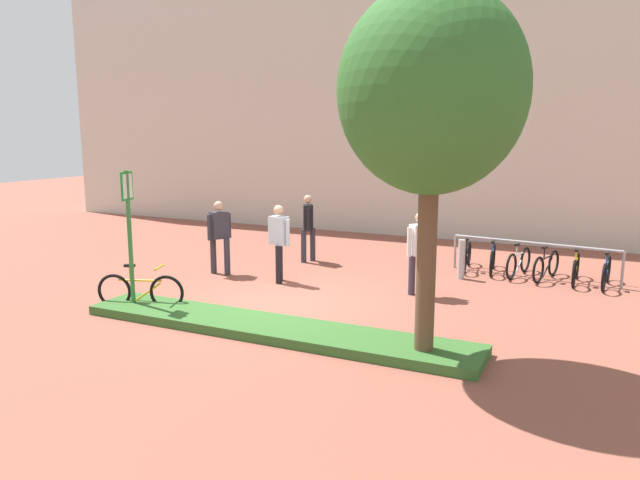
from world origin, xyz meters
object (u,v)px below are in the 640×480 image
object	(u,v)px
bike_rack_cluster	(532,263)
bollard_steel	(461,259)
tree_sidewalk	(432,92)
person_suited_dark	(308,224)
person_casual_tan	(279,238)
person_suited_navy	(219,233)
person_shirt_blue	(420,248)
bike_at_sign	(141,291)
parking_sign_post	(129,221)

from	to	relation	value
bike_rack_cluster	bollard_steel	size ratio (longest dim) A/B	4.14
tree_sidewalk	person_suited_dark	distance (m)	7.51
person_casual_tan	person_suited_navy	xyz separation A→B (m)	(-1.61, 0.07, 0.00)
tree_sidewalk	person_shirt_blue	size ratio (longest dim) A/B	3.07
tree_sidewalk	bollard_steel	distance (m)	6.17
bike_rack_cluster	person_shirt_blue	xyz separation A→B (m)	(-1.92, -2.60, 0.64)
bike_at_sign	person_shirt_blue	xyz separation A→B (m)	(4.47, 3.14, 0.63)
person_suited_navy	bike_rack_cluster	bearing A→B (deg)	22.59
bike_rack_cluster	person_casual_tan	bearing A→B (deg)	-150.64
parking_sign_post	person_suited_dark	bearing A→B (deg)	78.71
person_casual_tan	parking_sign_post	bearing A→B (deg)	-114.59
bike_rack_cluster	person_suited_navy	world-z (taller)	person_suited_navy
tree_sidewalk	parking_sign_post	bearing A→B (deg)	179.44
person_shirt_blue	person_suited_navy	bearing A→B (deg)	-178.02
tree_sidewalk	person_suited_navy	xyz separation A→B (m)	(-5.77, 3.18, -2.84)
tree_sidewalk	person_shirt_blue	bearing A→B (deg)	107.25
person_casual_tan	person_suited_navy	world-z (taller)	same
bike_at_sign	person_suited_dark	xyz separation A→B (m)	(1.00, 5.08, 0.63)
parking_sign_post	bike_at_sign	bearing A→B (deg)	73.16
person_casual_tan	person_suited_navy	bearing A→B (deg)	177.67
bike_at_sign	bollard_steel	bearing A→B (deg)	44.91
tree_sidewalk	parking_sign_post	xyz separation A→B (m)	(-5.56, 0.05, -2.13)
bike_at_sign	person_suited_dark	world-z (taller)	person_suited_dark
parking_sign_post	bike_at_sign	world-z (taller)	parking_sign_post
person_shirt_blue	person_suited_navy	distance (m)	4.74
person_suited_navy	bike_at_sign	bearing A→B (deg)	-85.03
bike_at_sign	person_suited_dark	distance (m)	5.21
parking_sign_post	bike_rack_cluster	world-z (taller)	parking_sign_post
person_shirt_blue	parking_sign_post	bearing A→B (deg)	-143.93
bike_at_sign	person_casual_tan	size ratio (longest dim) A/B	0.93
bollard_steel	person_suited_dark	bearing A→B (deg)	177.83
person_suited_dark	person_casual_tan	size ratio (longest dim) A/B	1.00
person_suited_dark	person_suited_navy	world-z (taller)	same
bollard_steel	person_casual_tan	distance (m)	4.15
tree_sidewalk	parking_sign_post	world-z (taller)	tree_sidewalk
bike_rack_cluster	person_casual_tan	size ratio (longest dim) A/B	2.17
parking_sign_post	bollard_steel	distance (m)	7.23
parking_sign_post	person_suited_navy	xyz separation A→B (m)	(-0.21, 3.13, -0.71)
tree_sidewalk	bike_rack_cluster	distance (m)	6.95
bike_rack_cluster	person_suited_dark	world-z (taller)	person_suited_dark
person_suited_dark	bike_rack_cluster	bearing A→B (deg)	7.06
tree_sidewalk	person_suited_dark	xyz separation A→B (m)	(-4.52, 5.28, -2.84)
bollard_steel	person_casual_tan	size ratio (longest dim) A/B	0.52
parking_sign_post	bike_rack_cluster	xyz separation A→B (m)	(6.44, 5.89, -1.35)
bike_rack_cluster	tree_sidewalk	bearing A→B (deg)	-98.39
person_shirt_blue	bike_at_sign	bearing A→B (deg)	-144.93
tree_sidewalk	person_shirt_blue	world-z (taller)	tree_sidewalk
person_casual_tan	person_suited_dark	bearing A→B (deg)	99.40
bollard_steel	tree_sidewalk	bearing A→B (deg)	-83.65
tree_sidewalk	person_casual_tan	distance (m)	5.92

